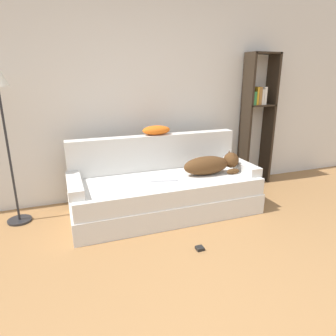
# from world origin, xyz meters

# --- Properties ---
(ground_plane) EXTENTS (20.00, 20.00, 0.00)m
(ground_plane) POSITION_xyz_m (0.00, 0.00, 0.00)
(ground_plane) COLOR #9E7042
(wall_back) EXTENTS (7.67, 0.06, 2.70)m
(wall_back) POSITION_xyz_m (0.00, 2.58, 1.35)
(wall_back) COLOR silver
(wall_back) RESTS_ON ground_plane
(couch) EXTENTS (2.19, 0.90, 0.44)m
(couch) POSITION_xyz_m (0.13, 1.84, 0.22)
(couch) COLOR silver
(couch) RESTS_ON ground_plane
(couch_backrest) EXTENTS (2.15, 0.15, 0.44)m
(couch_backrest) POSITION_xyz_m (0.13, 2.22, 0.66)
(couch_backrest) COLOR silver
(couch_backrest) RESTS_ON couch
(couch_arm_left) EXTENTS (0.15, 0.71, 0.10)m
(couch_arm_left) POSITION_xyz_m (-0.89, 1.83, 0.49)
(couch_arm_left) COLOR silver
(couch_arm_left) RESTS_ON couch
(couch_arm_right) EXTENTS (0.15, 0.71, 0.10)m
(couch_arm_right) POSITION_xyz_m (1.15, 1.83, 0.49)
(couch_arm_right) COLOR silver
(couch_arm_right) RESTS_ON couch
(dog) EXTENTS (0.73, 0.25, 0.26)m
(dog) POSITION_xyz_m (0.72, 1.79, 0.56)
(dog) COLOR #513319
(dog) RESTS_ON couch
(laptop) EXTENTS (0.35, 0.28, 0.02)m
(laptop) POSITION_xyz_m (0.10, 1.81, 0.45)
(laptop) COLOR silver
(laptop) RESTS_ON couch
(throw_pillow) EXTENTS (0.35, 0.19, 0.11)m
(throw_pillow) POSITION_xyz_m (0.16, 2.23, 0.94)
(throw_pillow) COLOR orange
(throw_pillow) RESTS_ON couch_backrest
(bookshelf) EXTENTS (0.45, 0.26, 1.89)m
(bookshelf) POSITION_xyz_m (1.77, 2.40, 1.07)
(bookshelf) COLOR #2D2319
(bookshelf) RESTS_ON ground_plane
(floor_lamp) EXTENTS (0.26, 0.26, 1.72)m
(floor_lamp) POSITION_xyz_m (-1.50, 2.19, 1.38)
(floor_lamp) COLOR #232326
(floor_lamp) RESTS_ON ground_plane
(power_adapter) EXTENTS (0.07, 0.07, 0.03)m
(power_adapter) POSITION_xyz_m (0.16, 0.95, 0.01)
(power_adapter) COLOR black
(power_adapter) RESTS_ON ground_plane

